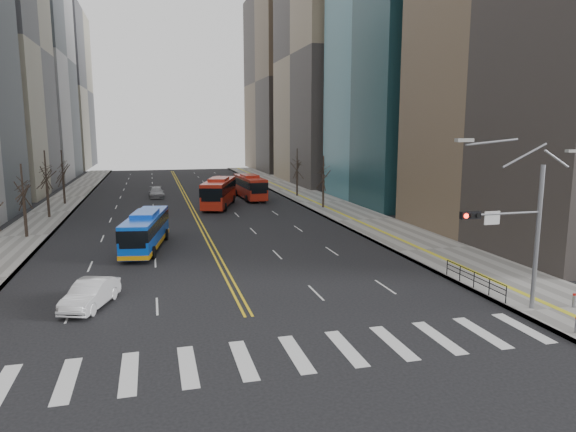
# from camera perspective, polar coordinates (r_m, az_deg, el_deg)

# --- Properties ---
(ground) EXTENTS (220.00, 220.00, 0.00)m
(ground) POSITION_cam_1_polar(r_m,az_deg,el_deg) (23.28, -2.01, -15.37)
(ground) COLOR black
(sidewalk_right) EXTENTS (7.00, 130.00, 0.15)m
(sidewalk_right) POSITION_cam_1_polar(r_m,az_deg,el_deg) (69.91, 3.76, 1.55)
(sidewalk_right) COLOR slate
(sidewalk_right) RESTS_ON ground
(sidewalk_left) EXTENTS (5.00, 130.00, 0.15)m
(sidewalk_left) POSITION_cam_1_polar(r_m,az_deg,el_deg) (67.36, -24.82, 0.38)
(sidewalk_left) COLOR slate
(sidewalk_left) RESTS_ON ground
(crosswalk) EXTENTS (26.70, 4.00, 0.01)m
(crosswalk) POSITION_cam_1_polar(r_m,az_deg,el_deg) (23.28, -2.01, -15.36)
(crosswalk) COLOR silver
(crosswalk) RESTS_ON ground
(centerline) EXTENTS (0.55, 100.00, 0.01)m
(centerline) POSITION_cam_1_polar(r_m,az_deg,el_deg) (76.36, -11.25, 2.02)
(centerline) COLOR gold
(centerline) RESTS_ON ground
(office_towers) EXTENTS (83.00, 134.00, 58.00)m
(office_towers) POSITION_cam_1_polar(r_m,az_deg,el_deg) (90.33, -12.28, 18.36)
(office_towers) COLOR #9D9C9F
(office_towers) RESTS_ON ground
(signal_mast) EXTENTS (5.37, 0.37, 9.39)m
(signal_mast) POSITION_cam_1_polar(r_m,az_deg,el_deg) (29.56, 23.97, -0.92)
(signal_mast) COLOR gray
(signal_mast) RESTS_ON ground
(pedestrian_railing) EXTENTS (0.06, 6.06, 1.02)m
(pedestrian_railing) POSITION_cam_1_polar(r_m,az_deg,el_deg) (33.86, 19.97, -6.41)
(pedestrian_railing) COLOR black
(pedestrian_railing) RESTS_ON sidewalk_right
(street_trees) EXTENTS (35.20, 47.20, 7.60)m
(street_trees) POSITION_cam_1_polar(r_m,az_deg,el_deg) (55.42, -17.46, 4.02)
(street_trees) COLOR black
(street_trees) RESTS_ON ground
(blue_bus) EXTENTS (4.05, 10.95, 3.15)m
(blue_bus) POSITION_cam_1_polar(r_m,az_deg,el_deg) (44.04, -15.53, -1.46)
(blue_bus) COLOR blue
(blue_bus) RESTS_ON ground
(red_bus_near) EXTENTS (6.01, 12.11, 3.73)m
(red_bus_near) POSITION_cam_1_polar(r_m,az_deg,el_deg) (66.50, -7.67, 2.81)
(red_bus_near) COLOR #AC2112
(red_bus_near) RESTS_ON ground
(red_bus_far) EXTENTS (3.14, 11.06, 3.48)m
(red_bus_far) POSITION_cam_1_polar(r_m,az_deg,el_deg) (73.67, -4.27, 3.42)
(red_bus_far) COLOR #AC2112
(red_bus_far) RESTS_ON ground
(car_white) EXTENTS (3.07, 4.92, 1.53)m
(car_white) POSITION_cam_1_polar(r_m,az_deg,el_deg) (30.94, -21.11, -8.10)
(car_white) COLOR silver
(car_white) RESTS_ON ground
(car_dark_mid) EXTENTS (2.88, 3.95, 1.25)m
(car_dark_mid) POSITION_cam_1_polar(r_m,az_deg,el_deg) (79.45, -6.42, 2.88)
(car_dark_mid) COLOR black
(car_dark_mid) RESTS_ON ground
(car_silver) EXTENTS (2.25, 5.18, 1.48)m
(car_silver) POSITION_cam_1_polar(r_m,az_deg,el_deg) (77.44, -14.41, 2.55)
(car_silver) COLOR gray
(car_silver) RESTS_ON ground
(car_dark_far) EXTENTS (2.94, 4.32, 1.10)m
(car_dark_far) POSITION_cam_1_polar(r_m,az_deg,el_deg) (89.42, -4.69, 3.60)
(car_dark_far) COLOR black
(car_dark_far) RESTS_ON ground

